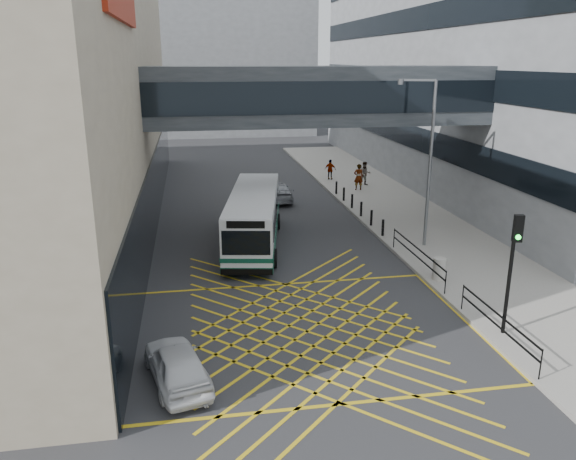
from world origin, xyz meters
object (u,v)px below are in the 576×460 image
car_white (177,364)px  car_silver (277,191)px  pedestrian_a (358,177)px  traffic_light (513,258)px  litter_bin (439,269)px  pedestrian_b (365,174)px  car_dark (239,239)px  bus (254,217)px  street_lamp (427,154)px  pedestrian_c (330,170)px

car_white → car_silver: 22.93m
car_silver → pedestrian_a: (6.26, 1.58, 0.45)m
traffic_light → litter_bin: bearing=103.6°
car_silver → pedestrian_b: pedestrian_b is taller
car_silver → litter_bin: size_ratio=4.36×
pedestrian_a → pedestrian_b: size_ratio=1.07×
car_dark → pedestrian_b: 17.22m
bus → traffic_light: traffic_light is taller
car_silver → street_lamp: bearing=115.3°
traffic_light → pedestrian_c: size_ratio=2.75×
car_silver → litter_bin: (4.66, -15.92, -0.01)m
car_white → traffic_light: (11.16, 0.93, 2.35)m
car_dark → car_silver: bearing=-105.1°
bus → street_lamp: street_lamp is taller
car_silver → litter_bin: bearing=104.6°
car_white → pedestrian_b: 28.49m
car_silver → pedestrian_b: (7.21, 3.01, 0.39)m
bus → street_lamp: 9.25m
traffic_light → pedestrian_c: (0.37, 26.61, -2.04)m
car_white → pedestrian_c: 29.85m
traffic_light → pedestrian_b: 24.31m
bus → street_lamp: bearing=-2.8°
bus → car_dark: size_ratio=2.29×
bus → pedestrian_b: bearing=61.7°
traffic_light → street_lamp: (1.01, 9.83, 1.89)m
pedestrian_a → car_silver: bearing=14.6°
pedestrian_c → street_lamp: bearing=121.2°
bus → car_white: size_ratio=2.57×
bus → pedestrian_b: 15.78m
pedestrian_c → traffic_light: bearing=118.2°
litter_bin → street_lamp: bearing=76.7°
car_dark → traffic_light: 13.69m
bus → pedestrian_c: (7.76, 14.83, -0.57)m
car_white → pedestrian_b: bearing=-132.6°
street_lamp → litter_bin: street_lamp is taller
car_dark → car_white: bearing=79.7°
traffic_light → pedestrian_c: bearing=101.8°
traffic_light → pedestrian_b: traffic_light is taller
car_white → traffic_light: traffic_light is taller
pedestrian_a → pedestrian_b: bearing=-123.0°
bus → pedestrian_a: bus is taller
pedestrian_b → car_dark: bearing=-126.0°
bus → pedestrian_a: bearing=61.1°
street_lamp → pedestrian_c: size_ratio=5.24×
traffic_light → street_lamp: street_lamp is taller
car_white → pedestrian_a: 26.78m
street_lamp → pedestrian_a: 13.39m
pedestrian_a → pedestrian_b: (0.95, 1.43, -0.06)m
litter_bin → pedestrian_a: bearing=84.8°
traffic_light → pedestrian_b: bearing=96.8°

